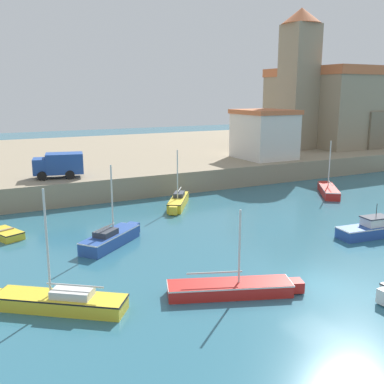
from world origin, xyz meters
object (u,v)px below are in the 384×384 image
sailboat_red_3 (328,190)px  truck_on_quay (59,164)px  dinghy_yellow_1 (5,233)px  motorboat_blue_4 (374,229)px  sailboat_blue_6 (111,238)px  church (318,102)px  harbor_shed_near_wharf (264,134)px  sailboat_yellow_0 (59,301)px  sailboat_red_2 (232,288)px  sailboat_yellow_5 (178,201)px  fortress (366,122)px

sailboat_red_3 → truck_on_quay: size_ratio=1.19×
dinghy_yellow_1 → truck_on_quay: (5.60, 9.17, 3.00)m
motorboat_blue_4 → truck_on_quay: truck_on_quay is taller
sailboat_blue_6 → sailboat_red_3: bearing=11.2°
dinghy_yellow_1 → church: church is taller
harbor_shed_near_wharf → motorboat_blue_4: bearing=-107.3°
sailboat_yellow_0 → dinghy_yellow_1: (-1.16, 12.17, -0.14)m
truck_on_quay → motorboat_blue_4: bearing=-50.7°
sailboat_red_3 → harbor_shed_near_wharf: size_ratio=0.84×
sailboat_yellow_0 → sailboat_red_2: bearing=-16.7°
dinghy_yellow_1 → sailboat_yellow_5: (14.02, 2.09, 0.19)m
sailboat_yellow_5 → truck_on_quay: sailboat_yellow_5 is taller
sailboat_red_2 → fortress: (44.29, 31.94, 4.82)m
sailboat_yellow_0 → church: church is taller
sailboat_blue_6 → fortress: fortress is taller
sailboat_yellow_0 → sailboat_red_2: 8.12m
sailboat_yellow_5 → sailboat_blue_6: sailboat_blue_6 is taller
sailboat_yellow_0 → fortress: 60.08m
sailboat_blue_6 → truck_on_quay: (-0.32, 14.00, 2.79)m
sailboat_yellow_5 → truck_on_quay: (-8.41, 7.08, 2.81)m
sailboat_yellow_0 → dinghy_yellow_1: bearing=95.4°
motorboat_blue_4 → harbor_shed_near_wharf: (6.85, 21.99, 4.37)m
fortress → harbor_shed_near_wharf: (-24.00, -6.73, -0.30)m
sailboat_yellow_0 → sailboat_red_2: sailboat_yellow_0 is taller
sailboat_red_3 → harbor_shed_near_wharf: bearing=88.0°
sailboat_yellow_0 → sailboat_blue_6: bearing=57.0°
sailboat_yellow_0 → fortress: fortress is taller
church → fortress: bearing=-5.1°
church → dinghy_yellow_1: bearing=-157.6°
sailboat_yellow_0 → fortress: size_ratio=0.41×
harbor_shed_near_wharf → sailboat_yellow_5: bearing=-150.5°
sailboat_red_2 → sailboat_red_3: sailboat_red_3 is taller
sailboat_yellow_5 → harbor_shed_near_wharf: (15.20, 8.62, 4.40)m
motorboat_blue_4 → harbor_shed_near_wharf: bearing=72.7°
sailboat_red_3 → sailboat_yellow_0: bearing=-156.8°
motorboat_blue_4 → sailboat_blue_6: size_ratio=1.11×
dinghy_yellow_1 → fortress: 56.21m
sailboat_red_2 → fortress: size_ratio=0.46×
sailboat_blue_6 → fortress: bearing=25.2°
sailboat_yellow_0 → sailboat_red_3: 30.11m
sailboat_red_3 → church: 25.28m
harbor_shed_near_wharf → sailboat_red_3: bearing=-92.0°
dinghy_yellow_1 → fortress: (53.22, 17.43, 4.89)m
sailboat_yellow_0 → truck_on_quay: 21.99m
dinghy_yellow_1 → church: 48.43m
sailboat_red_2 → harbor_shed_near_wharf: (20.29, 25.21, 4.53)m
sailboat_yellow_0 → sailboat_blue_6: sailboat_yellow_0 is taller
sailboat_red_3 → sailboat_blue_6: bearing=-168.8°
fortress → truck_on_quay: size_ratio=3.10×
sailboat_yellow_0 → church: bearing=35.3°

